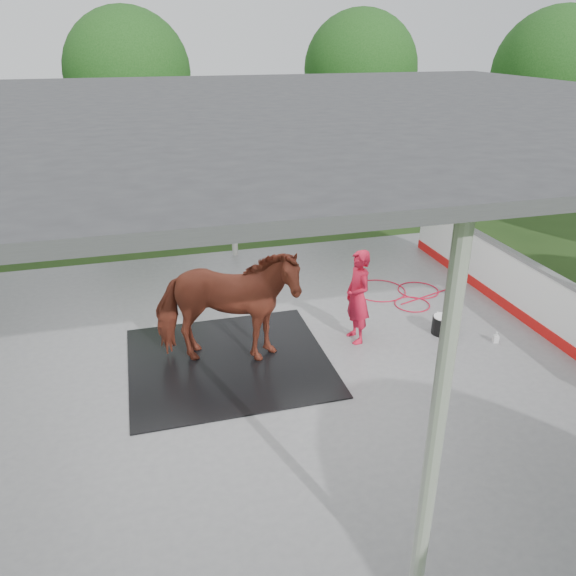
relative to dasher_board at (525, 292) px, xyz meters
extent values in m
plane|color=#1E3814|center=(-4.60, 0.00, -0.59)|extent=(100.00, 100.00, 0.00)
cube|color=slate|center=(-4.60, 0.00, -0.57)|extent=(12.00, 10.00, 0.05)
cylinder|color=beige|center=(-4.60, -4.70, 1.38)|extent=(0.14, 0.14, 3.85)
cylinder|color=beige|center=(-4.60, 4.70, 1.38)|extent=(0.14, 0.14, 3.85)
cylinder|color=beige|center=(1.10, 4.70, 1.38)|extent=(0.14, 0.14, 3.85)
cube|color=brown|center=(-4.60, -4.50, 3.26)|extent=(12.00, 0.10, 0.18)
cube|color=brown|center=(-4.60, -3.00, 3.26)|extent=(12.00, 0.10, 0.18)
cube|color=brown|center=(-4.60, -1.50, 3.26)|extent=(12.00, 0.10, 0.18)
cube|color=brown|center=(-4.60, 0.00, 3.26)|extent=(12.00, 0.10, 0.18)
cube|color=brown|center=(-4.60, 1.50, 3.26)|extent=(12.00, 0.10, 0.18)
cube|color=brown|center=(-4.60, 3.00, 3.26)|extent=(12.00, 0.10, 0.18)
cube|color=brown|center=(-4.60, 4.50, 3.26)|extent=(12.00, 0.10, 0.18)
cube|color=#38383A|center=(-4.60, 0.00, 3.46)|extent=(12.60, 10.60, 0.10)
cube|color=red|center=(0.00, 0.00, -0.44)|extent=(0.14, 8.00, 0.20)
cube|color=white|center=(0.00, 0.00, 0.06)|extent=(0.12, 8.00, 1.00)
cube|color=slate|center=(0.00, 0.00, 0.58)|extent=(0.16, 8.00, 0.06)
cylinder|color=#382314|center=(-6.60, 12.00, 0.51)|extent=(0.36, 0.36, 2.20)
sphere|color=#194714|center=(-6.60, 12.00, 3.21)|extent=(4.00, 4.00, 4.00)
cylinder|color=#382314|center=(1.40, 12.00, 0.51)|extent=(0.36, 0.36, 2.20)
sphere|color=#194714|center=(1.40, 12.00, 3.21)|extent=(4.00, 4.00, 4.00)
cylinder|color=#382314|center=(6.40, 8.00, 0.51)|extent=(0.36, 0.36, 2.20)
sphere|color=#194714|center=(6.40, 8.00, 3.21)|extent=(4.00, 4.00, 4.00)
cube|color=black|center=(-5.59, -0.08, -0.53)|extent=(3.19, 2.99, 0.02)
imported|color=maroon|center=(-5.59, -0.08, 0.46)|extent=(2.51, 1.58, 1.96)
imported|color=red|center=(-3.31, 0.06, 0.29)|extent=(0.43, 0.63, 1.66)
cylinder|color=black|center=(-1.74, -0.14, -0.38)|extent=(0.37, 0.37, 0.32)
cylinder|color=white|center=(-1.74, -0.14, -0.22)|extent=(0.34, 0.34, 0.03)
imported|color=silver|center=(-1.75, 0.04, -0.38)|extent=(0.13, 0.13, 0.34)
imported|color=#338CD8|center=(-1.00, -0.68, -0.44)|extent=(0.12, 0.12, 0.20)
torus|color=red|center=(-2.09, 1.83, -0.53)|extent=(1.11, 1.11, 0.02)
torus|color=red|center=(-1.29, 1.63, -0.53)|extent=(0.85, 0.85, 0.02)
torus|color=red|center=(-1.72, 1.05, -0.53)|extent=(0.70, 0.70, 0.02)
cylinder|color=red|center=(-1.27, 1.32, -0.53)|extent=(1.35, 0.46, 0.02)
camera|label=1|loc=(-6.73, -7.92, 4.37)|focal=35.00mm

